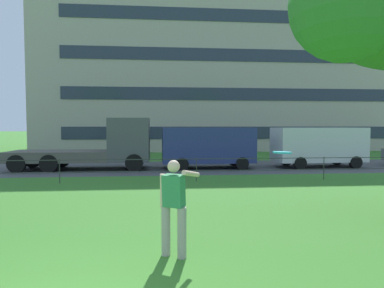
# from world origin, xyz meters

# --- Properties ---
(street_strip) EXTENTS (80.00, 6.32, 0.01)m
(street_strip) POSITION_xyz_m (0.00, 15.27, 0.00)
(street_strip) COLOR #4C4C51
(street_strip) RESTS_ON ground
(park_fence) EXTENTS (39.11, 0.04, 1.00)m
(park_fence) POSITION_xyz_m (-0.00, 10.40, 0.68)
(park_fence) COLOR #333833
(park_fence) RESTS_ON ground
(person_thrower) EXTENTS (0.76, 0.66, 1.73)m
(person_thrower) POSITION_xyz_m (1.56, 2.35, 0.94)
(person_thrower) COLOR gray
(person_thrower) RESTS_ON ground
(frisbee) EXTENTS (0.36, 0.36, 0.03)m
(frisbee) POSITION_xyz_m (3.09, 1.16, 1.95)
(frisbee) COLOR #2DB2C6
(flatbed_truck_right) EXTENTS (7.30, 2.42, 2.75)m
(flatbed_truck_right) POSITION_xyz_m (-1.86, 14.82, 1.22)
(flatbed_truck_right) COLOR #4C4C51
(flatbed_truck_right) RESTS_ON ground
(panel_van_left) EXTENTS (5.04, 2.19, 2.24)m
(panel_van_left) POSITION_xyz_m (3.89, 14.76, 1.27)
(panel_van_left) COLOR navy
(panel_van_left) RESTS_ON ground
(panel_van_far_right) EXTENTS (5.07, 2.25, 2.24)m
(panel_van_far_right) POSITION_xyz_m (10.20, 14.71, 1.27)
(panel_van_far_right) COLOR silver
(panel_van_far_right) RESTS_ON ground
(apartment_building_background) EXTENTS (35.99, 16.06, 17.65)m
(apartment_building_background) POSITION_xyz_m (7.77, 34.04, 8.83)
(apartment_building_background) COLOR #ADA393
(apartment_building_background) RESTS_ON ground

